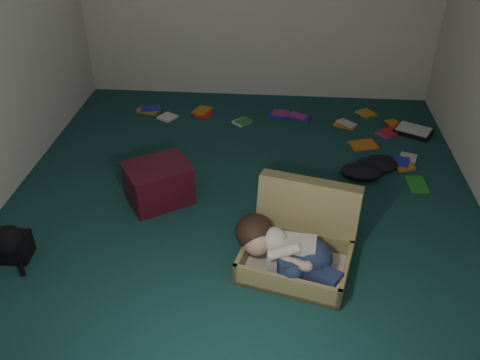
# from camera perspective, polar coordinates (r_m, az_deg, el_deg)

# --- Properties ---
(floor) EXTENTS (4.50, 4.50, 0.00)m
(floor) POSITION_cam_1_polar(r_m,az_deg,el_deg) (4.29, 0.17, -2.78)
(floor) COLOR #16403E
(floor) RESTS_ON ground
(wall_front) EXTENTS (4.50, 0.00, 4.50)m
(wall_front) POSITION_cam_1_polar(r_m,az_deg,el_deg) (1.75, -5.85, -12.29)
(wall_front) COLOR silver
(wall_front) RESTS_ON ground
(suitcase) EXTENTS (0.90, 0.89, 0.55)m
(suitcase) POSITION_cam_1_polar(r_m,az_deg,el_deg) (3.70, 6.79, -6.74)
(suitcase) COLOR #9C8E56
(suitcase) RESTS_ON floor
(person) EXTENTS (0.77, 0.53, 0.34)m
(person) POSITION_cam_1_polar(r_m,az_deg,el_deg) (3.54, 5.31, -7.90)
(person) COLOR silver
(person) RESTS_ON suitcase
(maroon_bin) EXTENTS (0.65, 0.62, 0.35)m
(maroon_bin) POSITION_cam_1_polar(r_m,az_deg,el_deg) (4.29, -9.12, -0.37)
(maroon_bin) COLOR #430D1A
(maroon_bin) RESTS_ON floor
(backpack) EXTENTS (0.37, 0.30, 0.21)m
(backpack) POSITION_cam_1_polar(r_m,az_deg,el_deg) (4.08, -24.47, -6.75)
(backpack) COLOR black
(backpack) RESTS_ON floor
(clothing_pile) EXTENTS (0.48, 0.42, 0.13)m
(clothing_pile) POSITION_cam_1_polar(r_m,az_deg,el_deg) (4.82, 14.27, 1.48)
(clothing_pile) COLOR black
(clothing_pile) RESTS_ON floor
(paper_tray) EXTENTS (0.45, 0.41, 0.05)m
(paper_tray) POSITION_cam_1_polar(r_m,az_deg,el_deg) (5.65, 18.90, 5.24)
(paper_tray) COLOR black
(paper_tray) RESTS_ON floor
(book_scatter) EXTENTS (2.95, 1.60, 0.02)m
(book_scatter) POSITION_cam_1_polar(r_m,az_deg,el_deg) (5.45, 8.03, 5.55)
(book_scatter) COLOR #C68322
(book_scatter) RESTS_ON floor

